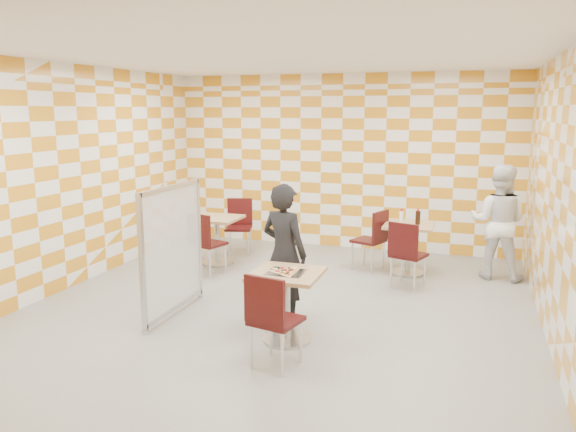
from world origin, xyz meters
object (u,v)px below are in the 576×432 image
object	(u,v)px
empty_table	(217,232)
chair_main_front	(271,314)
chair_second_side	(374,235)
chair_empty_near	(204,239)
main_table	(286,294)
sport_bottle	(401,216)
second_table	(409,240)
man_dark	(284,253)
chair_second_front	(406,250)
partition	(173,249)
soda_bottle	(418,217)
man_white	(498,222)
chair_empty_far	(239,222)

from	to	relation	value
empty_table	chair_main_front	bearing A→B (deg)	-57.26
chair_second_side	chair_empty_near	xyz separation A→B (m)	(-2.31, -0.99, 0.00)
main_table	sport_bottle	world-z (taller)	sport_bottle
second_table	man_dark	xyz separation A→B (m)	(-1.14, -2.34, 0.29)
chair_second_front	partition	xyz separation A→B (m)	(-2.49, -1.82, 0.25)
chair_main_front	man_dark	size ratio (longest dim) A/B	0.58
main_table	soda_bottle	xyz separation A→B (m)	(1.05, 2.92, 0.34)
empty_table	chair_second_side	size ratio (longest dim) A/B	0.81
man_white	main_table	bearing A→B (deg)	64.68
second_table	soda_bottle	world-z (taller)	soda_bottle
empty_table	chair_empty_near	size ratio (longest dim) A/B	0.81
second_table	chair_second_front	xyz separation A→B (m)	(0.05, -0.74, 0.04)
main_table	chair_second_front	world-z (taller)	chair_second_front
chair_second_side	chair_empty_far	xyz separation A→B (m)	(-2.33, 0.35, 0.00)
main_table	sport_bottle	distance (m)	3.15
chair_empty_near	man_dark	size ratio (longest dim) A/B	0.58
chair_main_front	soda_bottle	distance (m)	3.73
man_white	soda_bottle	distance (m)	1.12
chair_second_front	man_white	world-z (taller)	man_white
chair_main_front	soda_bottle	bearing A→B (deg)	74.75
chair_main_front	chair_second_side	size ratio (longest dim) A/B	1.00
chair_second_side	chair_empty_near	world-z (taller)	same
chair_second_side	chair_empty_near	distance (m)	2.52
second_table	man_dark	distance (m)	2.62
partition	chair_second_side	bearing A→B (deg)	52.95
chair_empty_far	sport_bottle	world-z (taller)	sport_bottle
soda_bottle	sport_bottle	bearing A→B (deg)	154.75
empty_table	chair_main_front	distance (m)	3.79
empty_table	man_dark	xyz separation A→B (m)	(1.77, -1.95, 0.29)
second_table	man_white	world-z (taller)	man_white
partition	man_white	distance (m)	4.58
partition	second_table	bearing A→B (deg)	46.39
empty_table	man_dark	bearing A→B (deg)	-47.86
second_table	partition	world-z (taller)	partition
chair_second_side	chair_empty_far	distance (m)	2.36
main_table	partition	distance (m)	1.57
chair_main_front	chair_empty_far	size ratio (longest dim) A/B	1.00
empty_table	man_dark	size ratio (longest dim) A/B	0.47
main_table	chair_main_front	bearing A→B (deg)	-84.05
chair_empty_near	sport_bottle	bearing A→B (deg)	22.74
chair_second_front	soda_bottle	world-z (taller)	soda_bottle
empty_table	sport_bottle	distance (m)	2.85
partition	man_white	world-z (taller)	man_white
chair_second_side	second_table	bearing A→B (deg)	0.59
main_table	chair_empty_far	xyz separation A→B (m)	(-1.91, 3.25, 0.04)
chair_second_front	soda_bottle	bearing A→B (deg)	84.53
chair_main_front	soda_bottle	world-z (taller)	soda_bottle
second_table	chair_main_front	distance (m)	3.68
chair_second_front	man_white	size ratio (longest dim) A/B	0.56
chair_second_front	chair_second_side	size ratio (longest dim) A/B	1.00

